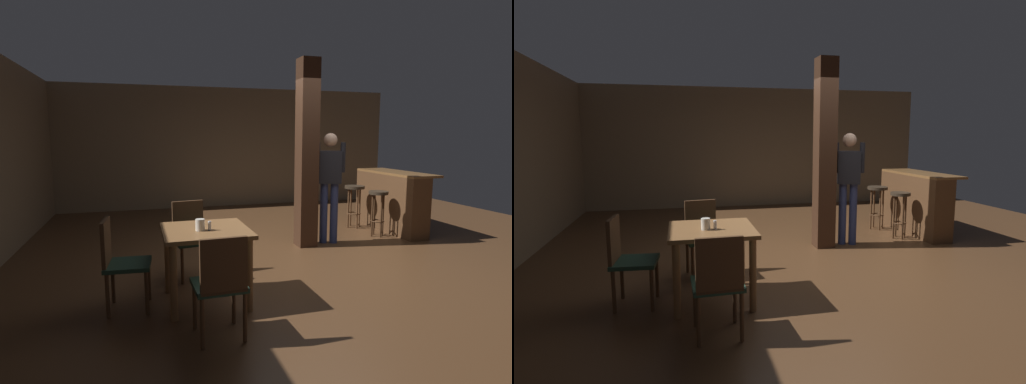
# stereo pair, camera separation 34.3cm
# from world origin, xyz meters

# --- Properties ---
(ground_plane) EXTENTS (10.80, 10.80, 0.00)m
(ground_plane) POSITION_xyz_m (0.00, 0.00, 0.00)
(ground_plane) COLOR #4C301C
(wall_back) EXTENTS (8.00, 0.10, 2.80)m
(wall_back) POSITION_xyz_m (0.00, 4.50, 1.40)
(wall_back) COLOR #756047
(wall_back) RESTS_ON ground_plane
(pillar) EXTENTS (0.28, 0.28, 2.80)m
(pillar) POSITION_xyz_m (0.24, 0.62, 1.40)
(pillar) COLOR #382114
(pillar) RESTS_ON ground_plane
(dining_table) EXTENTS (0.85, 0.85, 0.76)m
(dining_table) POSITION_xyz_m (-1.57, -1.03, 0.61)
(dining_table) COLOR brown
(dining_table) RESTS_ON ground_plane
(chair_west) EXTENTS (0.45, 0.45, 0.89)m
(chair_west) POSITION_xyz_m (-2.40, -1.00, 0.51)
(chair_west) COLOR #1E3828
(chair_west) RESTS_ON ground_plane
(chair_south) EXTENTS (0.43, 0.43, 0.89)m
(chair_south) POSITION_xyz_m (-1.59, -1.86, 0.51)
(chair_south) COLOR #1E3828
(chair_south) RESTS_ON ground_plane
(chair_north) EXTENTS (0.48, 0.48, 0.89)m
(chair_north) POSITION_xyz_m (-1.62, -0.23, 0.51)
(chair_north) COLOR #1E3828
(chair_north) RESTS_ON ground_plane
(napkin_cup) EXTENTS (0.09, 0.09, 0.11)m
(napkin_cup) POSITION_xyz_m (-1.64, -1.10, 0.82)
(napkin_cup) COLOR silver
(napkin_cup) RESTS_ON dining_table
(salt_shaker) EXTENTS (0.03, 0.03, 0.09)m
(salt_shaker) POSITION_xyz_m (-1.55, -1.11, 0.80)
(salt_shaker) COLOR silver
(salt_shaker) RESTS_ON dining_table
(standing_person) EXTENTS (0.47, 0.30, 1.72)m
(standing_person) POSITION_xyz_m (0.65, 0.66, 1.00)
(standing_person) COLOR black
(standing_person) RESTS_ON ground_plane
(bar_counter) EXTENTS (0.56, 1.68, 1.05)m
(bar_counter) POSITION_xyz_m (2.11, 1.15, 0.53)
(bar_counter) COLOR brown
(bar_counter) RESTS_ON ground_plane
(bar_stool_near) EXTENTS (0.32, 0.32, 0.76)m
(bar_stool_near) POSITION_xyz_m (1.63, 0.81, 0.56)
(bar_stool_near) COLOR #2D2319
(bar_stool_near) RESTS_ON ground_plane
(bar_stool_mid) EXTENTS (0.36, 0.36, 0.78)m
(bar_stool_mid) POSITION_xyz_m (1.59, 1.50, 0.58)
(bar_stool_mid) COLOR #2D2319
(bar_stool_mid) RESTS_ON ground_plane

